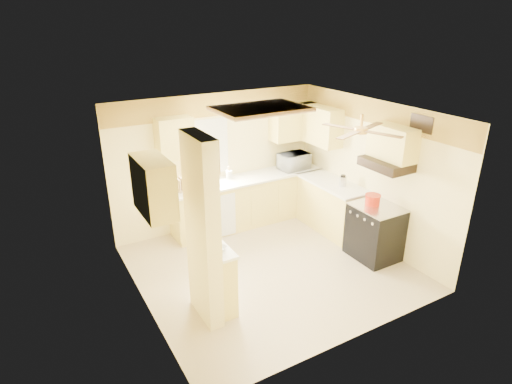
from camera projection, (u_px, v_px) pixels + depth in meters
floor at (270, 268)px, 6.86m from camera, size 4.00×4.00×0.00m
ceiling at (273, 113)px, 5.91m from camera, size 4.00×4.00×0.00m
wall_back at (217, 161)px, 7.91m from camera, size 4.00×0.00×4.00m
wall_front at (359, 252)px, 4.86m from camera, size 4.00×0.00×4.00m
wall_left at (139, 226)px, 5.46m from camera, size 0.00×3.80×3.80m
wall_right at (371, 173)px, 7.30m from camera, size 0.00×3.80×3.80m
wallpaper_border at (216, 105)px, 7.49m from camera, size 4.00×0.02×0.40m
partition_column at (203, 232)px, 5.32m from camera, size 0.20×0.70×2.50m
partition_ledge at (221, 281)px, 5.73m from camera, size 0.25×0.55×0.90m
ledge_top at (219, 251)px, 5.55m from camera, size 0.28×0.58×0.04m
lower_cabinets_back at (249, 201)px, 8.20m from camera, size 3.00×0.60×0.90m
lower_cabinets_right at (331, 207)px, 7.95m from camera, size 0.60×1.40×0.90m
countertop_back at (249, 178)px, 8.01m from camera, size 3.04×0.64×0.04m
countertop_right at (333, 183)px, 7.77m from camera, size 0.64×1.44×0.04m
dishwasher_panel at (221, 217)px, 7.61m from camera, size 0.58×0.02×0.80m
window at (204, 148)px, 7.67m from camera, size 0.92×0.02×1.02m
upper_cab_back_left at (174, 138)px, 7.15m from camera, size 0.60×0.35×0.70m
upper_cab_back_right at (293, 122)px, 8.25m from camera, size 0.90×0.35×0.70m
upper_cab_right at (319, 125)px, 8.00m from camera, size 0.35×1.00×0.70m
upper_cab_left_wall at (154, 187)px, 5.11m from camera, size 0.35×0.75×0.70m
upper_cab_over_stove at (393, 143)px, 6.52m from camera, size 0.35×0.76×0.52m
stove at (375, 232)px, 7.01m from camera, size 0.68×0.77×0.92m
range_hood at (386, 164)px, 6.60m from camera, size 0.50×0.76×0.14m
poster_menu at (209, 186)px, 5.14m from camera, size 0.02×0.42×0.57m
poster_nashville at (211, 233)px, 5.39m from camera, size 0.02×0.42×0.57m
ceiling_light_panel at (261, 109)px, 6.37m from camera, size 1.35×0.95×0.06m
ceiling_fan at (361, 130)px, 5.89m from camera, size 1.15×1.15×0.26m
vent_grate at (422, 124)px, 6.17m from camera, size 0.02×0.40×0.25m
microwave at (294, 161)px, 8.39m from camera, size 0.59×0.42×0.32m
bowl at (219, 248)px, 5.51m from camera, size 0.26×0.26×0.05m
dutch_oven at (373, 200)px, 6.88m from camera, size 0.25×0.25×0.17m
kettle at (343, 181)px, 7.57m from camera, size 0.13×0.13×0.20m
dish_rack at (187, 185)px, 7.44m from camera, size 0.40×0.30×0.22m
utensil_crock at (229, 174)px, 7.93m from camera, size 0.12×0.12×0.23m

